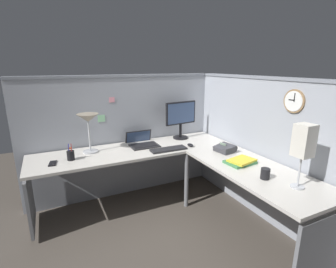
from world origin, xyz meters
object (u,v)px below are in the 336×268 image
at_px(office_phone, 225,149).
at_px(laptop, 142,142).
at_px(monitor, 181,117).
at_px(coffee_mug, 265,174).
at_px(desk_lamp_dome, 88,121).
at_px(wall_clock, 294,101).
at_px(desk_lamp_paper, 304,142).
at_px(pen_cup, 71,155).
at_px(cell_phone, 53,163).
at_px(keyboard, 169,149).
at_px(computer_mouse, 190,145).
at_px(book_stack, 241,161).

bearing_deg(office_phone, laptop, 137.74).
bearing_deg(monitor, coffee_mug, -87.60).
distance_m(desk_lamp_dome, wall_clock, 2.12).
bearing_deg(desk_lamp_dome, desk_lamp_paper, -49.76).
xyz_separation_m(pen_cup, coffee_mug, (1.49, -1.22, -0.00)).
height_order(monitor, cell_phone, monitor).
bearing_deg(pen_cup, coffee_mug, -39.45).
bearing_deg(monitor, keyboard, -133.98).
height_order(cell_phone, wall_clock, wall_clock).
bearing_deg(laptop, computer_mouse, -34.17).
height_order(keyboard, office_phone, office_phone).
relative_size(desk_lamp_paper, wall_clock, 2.41).
height_order(keyboard, desk_lamp_paper, desk_lamp_paper).
height_order(office_phone, book_stack, office_phone).
xyz_separation_m(book_stack, wall_clock, (0.37, -0.24, 0.62)).
xyz_separation_m(desk_lamp_dome, pen_cup, (-0.23, -0.17, -0.31)).
height_order(laptop, computer_mouse, laptop).
xyz_separation_m(laptop, pen_cup, (-0.86, -0.19, 0.03)).
relative_size(pen_cup, wall_clock, 0.82).
height_order(computer_mouse, desk_lamp_dome, desk_lamp_dome).
xyz_separation_m(cell_phone, book_stack, (1.72, -0.81, 0.02)).
bearing_deg(pen_cup, desk_lamp_dome, 36.07).
relative_size(computer_mouse, pen_cup, 0.58).
bearing_deg(office_phone, monitor, 105.19).
relative_size(cell_phone, desk_lamp_paper, 0.27).
relative_size(office_phone, desk_lamp_paper, 0.43).
xyz_separation_m(monitor, book_stack, (0.11, -1.07, -0.27)).
xyz_separation_m(keyboard, cell_phone, (-1.24, 0.13, -0.01)).
xyz_separation_m(office_phone, coffee_mug, (-0.13, -0.72, 0.01)).
height_order(office_phone, wall_clock, wall_clock).
bearing_deg(coffee_mug, laptop, 113.92).
bearing_deg(wall_clock, book_stack, 147.31).
distance_m(monitor, office_phone, 0.78).
bearing_deg(laptop, keyboard, -60.23).
distance_m(laptop, desk_lamp_paper, 1.85).
bearing_deg(desk_lamp_dome, pen_cup, -143.93).
bearing_deg(wall_clock, laptop, 129.37).
bearing_deg(coffee_mug, keyboard, 111.83).
bearing_deg(monitor, wall_clock, -69.64).
relative_size(laptop, computer_mouse, 3.67).
bearing_deg(cell_phone, keyboard, 4.23).
height_order(desk_lamp_dome, book_stack, desk_lamp_dome).
height_order(keyboard, cell_phone, keyboard).
distance_m(monitor, book_stack, 1.11).
distance_m(office_phone, desk_lamp_paper, 1.02).
height_order(pen_cup, wall_clock, wall_clock).
height_order(computer_mouse, pen_cup, pen_cup).
relative_size(computer_mouse, book_stack, 0.34).
bearing_deg(monitor, pen_cup, -171.39).
bearing_deg(keyboard, pen_cup, 172.73).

